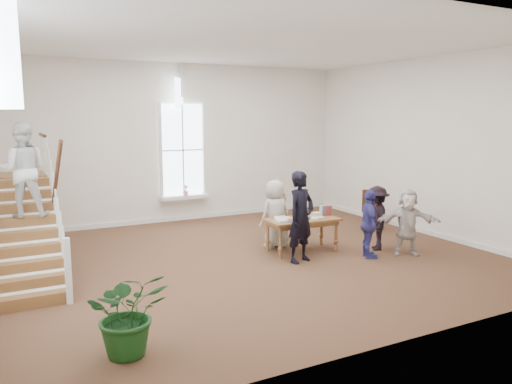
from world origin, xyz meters
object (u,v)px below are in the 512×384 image
library_table (301,222)px  person_yellow (276,210)px  woman_cluster_c (407,222)px  side_chair (372,208)px  police_officer (301,217)px  woman_cluster_a (369,224)px  floor_plant (129,313)px  elderly_woman (275,214)px  woman_cluster_b (377,218)px

library_table → person_yellow: bearing=94.0°
woman_cluster_c → side_chair: (0.92, 2.25, -0.13)m
police_officer → woman_cluster_a: bearing=-35.2°
person_yellow → floor_plant: (-4.57, -4.22, -0.21)m
elderly_woman → floor_plant: (-4.27, -3.72, -0.23)m
police_officer → side_chair: 3.67m
library_table → floor_plant: bearing=-143.3°
person_yellow → woman_cluster_a: 2.42m
woman_cluster_a → floor_plant: 5.98m
floor_plant → woman_cluster_c: bearing=15.8°
woman_cluster_a → woman_cluster_b: size_ratio=1.01×
library_table → woman_cluster_c: (1.93, -1.28, 0.06)m
elderly_woman → woman_cluster_b: (1.96, -1.23, -0.06)m
police_officer → floor_plant: bearing=-168.1°
library_table → side_chair: side_chair is taller
woman_cluster_c → woman_cluster_a: bearing=-162.9°
woman_cluster_a → woman_cluster_c: bearing=-77.7°
woman_cluster_b → side_chair: 2.01m
woman_cluster_a → woman_cluster_c: 0.92m
woman_cluster_c → side_chair: 2.43m
person_yellow → floor_plant: size_ratio=1.37×
person_yellow → woman_cluster_a: person_yellow is taller
elderly_woman → woman_cluster_c: 2.94m
police_officer → woman_cluster_b: bearing=-18.2°
library_table → woman_cluster_a: bearing=-43.9°
woman_cluster_b → floor_plant: bearing=-36.9°
police_officer → person_yellow: police_officer is taller
elderly_woman → woman_cluster_b: 2.31m
woman_cluster_a → side_chair: 2.74m
library_table → woman_cluster_b: bearing=-18.6°
elderly_woman → person_yellow: size_ratio=1.03×
woman_cluster_a → floor_plant: (-5.62, -2.04, -0.18)m
library_table → elderly_woman: bearing=121.3°
woman_cluster_b → woman_cluster_c: 0.72m
woman_cluster_b → person_yellow: bearing=-104.9°
woman_cluster_a → floor_plant: size_ratio=1.32×
side_chair → woman_cluster_c: bearing=-87.6°
side_chair → person_yellow: bearing=-158.0°
library_table → police_officer: police_officer is taller
library_table → woman_cluster_c: 2.31m
elderly_woman → side_chair: size_ratio=1.47×
police_officer → elderly_woman: bearing=66.7°
police_officer → woman_cluster_b: size_ratio=1.31×
woman_cluster_b → woman_cluster_a: bearing=-21.8°
woman_cluster_b → woman_cluster_c: (0.30, -0.65, 0.00)m
elderly_woman → side_chair: (3.17, 0.37, -0.18)m
police_officer → woman_cluster_a: (1.46, -0.43, -0.22)m
woman_cluster_a → side_chair: woman_cluster_a is taller
woman_cluster_a → person_yellow: bearing=50.7°
police_officer → woman_cluster_c: bearing=-33.7°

